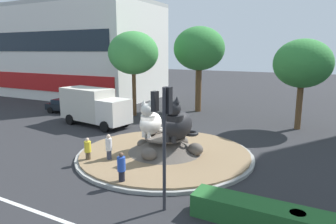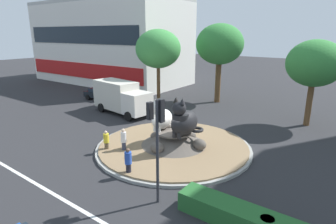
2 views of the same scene
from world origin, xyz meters
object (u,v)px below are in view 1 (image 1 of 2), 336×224
object	(u,v)px
broadleaf_tree_behind_island	(199,49)
pedestrian_white_shirt	(109,148)
cat_statue_white	(150,122)
traffic_light_mast	(164,121)
shophouse_block	(71,51)
third_tree_left	(303,64)
pedestrian_blue_shirt	(121,169)
cat_statue_black	(177,123)
litter_bin	(297,224)
hatchback_near_shophouse	(66,106)
pedestrian_yellow_shirt	(88,150)
second_tree_near_tower	(133,53)
delivery_box_truck	(93,106)

from	to	relation	value
broadleaf_tree_behind_island	pedestrian_white_shirt	size ratio (longest dim) A/B	5.05
cat_statue_white	traffic_light_mast	size ratio (longest dim) A/B	0.47
shophouse_block	cat_statue_white	bearing A→B (deg)	-36.41
third_tree_left	shophouse_block	bearing A→B (deg)	169.29
pedestrian_blue_shirt	pedestrian_white_shirt	xyz separation A→B (m)	(-2.46, 2.09, 0.03)
traffic_light_mast	cat_statue_black	bearing A→B (deg)	28.56
pedestrian_white_shirt	litter_bin	xyz separation A→B (m)	(10.31, -2.44, -0.48)
hatchback_near_shophouse	pedestrian_yellow_shirt	bearing A→B (deg)	-44.75
broadleaf_tree_behind_island	pedestrian_white_shirt	xyz separation A→B (m)	(1.65, -16.95, -5.64)
pedestrian_white_shirt	litter_bin	size ratio (longest dim) A/B	1.95
hatchback_near_shophouse	shophouse_block	bearing A→B (deg)	127.12
second_tree_near_tower	pedestrian_white_shirt	distance (m)	14.47
shophouse_block	delivery_box_truck	size ratio (longest dim) A/B	3.68
broadleaf_tree_behind_island	pedestrian_yellow_shirt	size ratio (longest dim) A/B	5.73
litter_bin	delivery_box_truck	bearing A→B (deg)	152.11
broadleaf_tree_behind_island	third_tree_left	bearing A→B (deg)	-16.82
delivery_box_truck	litter_bin	xyz separation A→B (m)	(17.55, -9.29, -1.26)
broadleaf_tree_behind_island	pedestrian_white_shirt	world-z (taller)	broadleaf_tree_behind_island
broadleaf_tree_behind_island	third_tree_left	xyz separation A→B (m)	(10.29, -3.11, -1.20)
broadleaf_tree_behind_island	pedestrian_yellow_shirt	world-z (taller)	broadleaf_tree_behind_island
litter_bin	second_tree_near_tower	bearing A→B (deg)	139.43
shophouse_block	litter_bin	bearing A→B (deg)	-34.62
traffic_light_mast	hatchback_near_shophouse	distance (m)	22.74
cat_statue_black	second_tree_near_tower	world-z (taller)	second_tree_near_tower
second_tree_near_tower	broadleaf_tree_behind_island	bearing A→B (deg)	46.94
pedestrian_blue_shirt	second_tree_near_tower	bearing A→B (deg)	63.97
pedestrian_blue_shirt	pedestrian_yellow_shirt	bearing A→B (deg)	98.36
cat_statue_white	pedestrian_yellow_shirt	bearing A→B (deg)	-45.04
third_tree_left	pedestrian_blue_shirt	size ratio (longest dim) A/B	4.30
pedestrian_white_shirt	broadleaf_tree_behind_island	bearing A→B (deg)	176.67
third_tree_left	hatchback_near_shophouse	world-z (taller)	third_tree_left
litter_bin	third_tree_left	bearing A→B (deg)	95.83
second_tree_near_tower	delivery_box_truck	distance (m)	6.77
second_tree_near_tower	hatchback_near_shophouse	distance (m)	9.19
cat_statue_black	pedestrian_blue_shirt	distance (m)	4.78
cat_statue_black	pedestrian_white_shirt	bearing A→B (deg)	-50.18
pedestrian_yellow_shirt	cat_statue_black	bearing A→B (deg)	-92.22
cat_statue_black	pedestrian_blue_shirt	xyz separation A→B (m)	(-0.69, -4.54, -1.35)
pedestrian_white_shirt	second_tree_near_tower	bearing A→B (deg)	-160.55
cat_statue_white	pedestrian_white_shirt	world-z (taller)	cat_statue_white
traffic_light_mast	delivery_box_truck	size ratio (longest dim) A/B	0.72
cat_statue_black	second_tree_near_tower	distance (m)	13.97
third_tree_left	traffic_light_mast	bearing A→B (deg)	-101.35
broadleaf_tree_behind_island	pedestrian_blue_shirt	distance (m)	20.29
cat_statue_white	pedestrian_yellow_shirt	distance (m)	4.08
litter_bin	cat_statue_white	bearing A→B (deg)	151.26
second_tree_near_tower	delivery_box_truck	bearing A→B (deg)	-99.50
cat_statue_white	shophouse_block	bearing A→B (deg)	-134.35
pedestrian_blue_shirt	pedestrian_yellow_shirt	world-z (taller)	pedestrian_blue_shirt
third_tree_left	pedestrian_blue_shirt	xyz separation A→B (m)	(-6.19, -15.92, -4.48)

